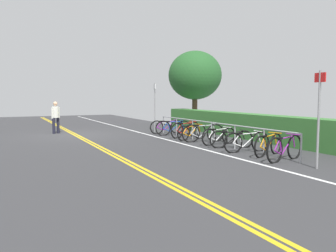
# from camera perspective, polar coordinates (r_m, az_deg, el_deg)

# --- Properties ---
(ground_plane) EXTENTS (34.04, 13.54, 0.05)m
(ground_plane) POSITION_cam_1_polar(r_m,az_deg,el_deg) (17.22, -15.14, -1.49)
(ground_plane) COLOR #353538
(centre_line_yellow_inner) EXTENTS (30.63, 0.10, 0.00)m
(centre_line_yellow_inner) POSITION_cam_1_polar(r_m,az_deg,el_deg) (17.21, -15.41, -1.41)
(centre_line_yellow_inner) COLOR gold
(centre_line_yellow_inner) RESTS_ON ground_plane
(centre_line_yellow_outer) EXTENTS (30.63, 0.10, 0.00)m
(centre_line_yellow_outer) POSITION_cam_1_polar(r_m,az_deg,el_deg) (17.24, -14.88, -1.39)
(centre_line_yellow_outer) COLOR gold
(centre_line_yellow_outer) RESTS_ON ground_plane
(bike_lane_stripe_white) EXTENTS (30.63, 0.12, 0.00)m
(bike_lane_stripe_white) POSITION_cam_1_polar(r_m,az_deg,el_deg) (18.07, -5.22, -0.95)
(bike_lane_stripe_white) COLOR white
(bike_lane_stripe_white) RESTS_ON ground_plane
(bike_rack) EXTENTS (9.06, 0.05, 0.85)m
(bike_rack) POSITION_cam_1_polar(r_m,az_deg,el_deg) (13.63, 7.27, -0.21)
(bike_rack) COLOR #9EA0A5
(bike_rack) RESTS_ON ground_plane
(bicycle_0) EXTENTS (0.46, 1.75, 0.72)m
(bicycle_0) POSITION_cam_1_polar(r_m,az_deg,el_deg) (17.13, -0.18, -0.14)
(bicycle_0) COLOR black
(bicycle_0) RESTS_ON ground_plane
(bicycle_1) EXTENTS (0.62, 1.68, 0.76)m
(bicycle_1) POSITION_cam_1_polar(r_m,az_deg,el_deg) (16.34, 0.90, -0.32)
(bicycle_1) COLOR black
(bicycle_1) RESTS_ON ground_plane
(bicycle_2) EXTENTS (0.60, 1.76, 0.75)m
(bicycle_2) POSITION_cam_1_polar(r_m,az_deg,el_deg) (15.52, 2.95, -0.63)
(bicycle_2) COLOR black
(bicycle_2) RESTS_ON ground_plane
(bicycle_3) EXTENTS (0.48, 1.61, 0.69)m
(bicycle_3) POSITION_cam_1_polar(r_m,az_deg,el_deg) (14.72, 3.97, -1.05)
(bicycle_3) COLOR black
(bicycle_3) RESTS_ON ground_plane
(bicycle_4) EXTENTS (0.55, 1.79, 0.78)m
(bicycle_4) POSITION_cam_1_polar(r_m,az_deg,el_deg) (14.06, 5.85, -1.16)
(bicycle_4) COLOR black
(bicycle_4) RESTS_ON ground_plane
(bicycle_5) EXTENTS (0.46, 1.66, 0.70)m
(bicycle_5) POSITION_cam_1_polar(r_m,az_deg,el_deg) (13.33, 8.47, -1.70)
(bicycle_5) COLOR black
(bicycle_5) RESTS_ON ground_plane
(bicycle_6) EXTENTS (0.65, 1.54, 0.68)m
(bicycle_6) POSITION_cam_1_polar(r_m,az_deg,el_deg) (12.58, 10.49, -2.16)
(bicycle_6) COLOR black
(bicycle_6) RESTS_ON ground_plane
(bicycle_7) EXTENTS (0.46, 1.75, 0.73)m
(bicycle_7) POSITION_cam_1_polar(r_m,az_deg,el_deg) (11.76, 12.95, -2.60)
(bicycle_7) COLOR black
(bicycle_7) RESTS_ON ground_plane
(bicycle_8) EXTENTS (0.66, 1.63, 0.73)m
(bicycle_8) POSITION_cam_1_polar(r_m,az_deg,el_deg) (11.23, 16.35, -3.02)
(bicycle_8) COLOR black
(bicycle_8) RESTS_ON ground_plane
(bicycle_9) EXTENTS (0.56, 1.76, 0.78)m
(bicycle_9) POSITION_cam_1_polar(r_m,az_deg,el_deg) (10.47, 18.83, -3.51)
(bicycle_9) COLOR black
(bicycle_9) RESTS_ON ground_plane
(pedestrian) EXTENTS (0.32, 0.44, 1.59)m
(pedestrian) POSITION_cam_1_polar(r_m,az_deg,el_deg) (18.03, -18.15, 1.70)
(pedestrian) COLOR #1E1E2D
(pedestrian) RESTS_ON ground_plane
(sign_post_near) EXTENTS (0.36, 0.08, 2.54)m
(sign_post_near) POSITION_cam_1_polar(r_m,az_deg,el_deg) (17.95, -2.22, 3.85)
(sign_post_near) COLOR gray
(sign_post_near) RESTS_ON ground_plane
(sign_post_far) EXTENTS (0.36, 0.07, 2.52)m
(sign_post_far) POSITION_cam_1_polar(r_m,az_deg,el_deg) (9.53, 23.77, 2.35)
(sign_post_far) COLOR gray
(sign_post_far) RESTS_ON ground_plane
(hedge_backdrop) EXTENTS (18.01, 0.88, 1.09)m
(hedge_backdrop) POSITION_cam_1_polar(r_m,az_deg,el_deg) (13.95, 18.83, -0.70)
(hedge_backdrop) COLOR #387533
(hedge_backdrop) RESTS_ON ground_plane
(tree_near_left) EXTENTS (3.21, 3.21, 4.59)m
(tree_near_left) POSITION_cam_1_polar(r_m,az_deg,el_deg) (21.05, 4.50, 8.35)
(tree_near_left) COLOR #473323
(tree_near_left) RESTS_ON ground_plane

